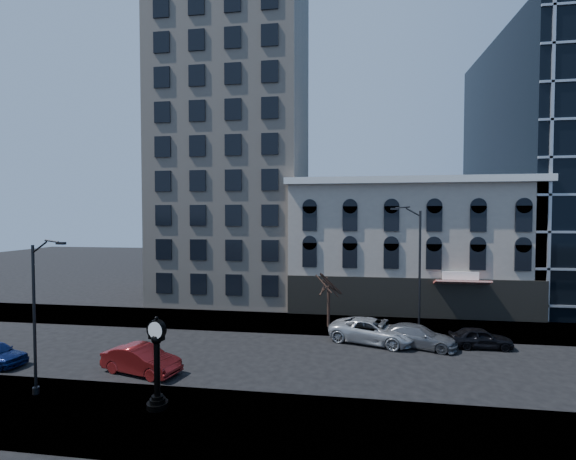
# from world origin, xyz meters

# --- Properties ---
(ground) EXTENTS (160.00, 160.00, 0.00)m
(ground) POSITION_xyz_m (0.00, 0.00, 0.00)
(ground) COLOR black
(ground) RESTS_ON ground
(sidewalk_far) EXTENTS (160.00, 6.00, 0.12)m
(sidewalk_far) POSITION_xyz_m (0.00, 8.00, 0.06)
(sidewalk_far) COLOR gray
(sidewalk_far) RESTS_ON ground
(sidewalk_near) EXTENTS (160.00, 6.00, 0.12)m
(sidewalk_near) POSITION_xyz_m (0.00, -8.00, 0.06)
(sidewalk_near) COLOR gray
(sidewalk_near) RESTS_ON ground
(cream_tower) EXTENTS (15.90, 15.40, 42.50)m
(cream_tower) POSITION_xyz_m (-6.11, 18.88, 19.32)
(cream_tower) COLOR #C5B29E
(cream_tower) RESTS_ON ground
(victorian_row) EXTENTS (22.60, 11.19, 12.50)m
(victorian_row) POSITION_xyz_m (12.00, 15.89, 6.00)
(victorian_row) COLOR #B3A393
(victorian_row) RESTS_ON ground
(street_clock) EXTENTS (0.97, 0.97, 4.28)m
(street_clock) POSITION_xyz_m (-2.52, -7.27, 2.06)
(street_clock) COLOR black
(street_clock) RESTS_ON sidewalk_near
(street_lamp_near) EXTENTS (2.02, 0.64, 7.89)m
(street_lamp_near) POSITION_xyz_m (-8.63, -6.92, 6.08)
(street_lamp_near) COLOR black
(street_lamp_near) RESTS_ON sidewalk_near
(street_lamp_far) EXTENTS (2.55, 0.47, 9.83)m
(street_lamp_far) POSITION_xyz_m (11.08, 6.64, 7.54)
(street_lamp_far) COLOR black
(street_lamp_far) RESTS_ON sidewalk_far
(bare_tree_far) EXTENTS (3.08, 3.08, 5.29)m
(bare_tree_far) POSITION_xyz_m (4.87, 7.04, 4.11)
(bare_tree_far) COLOR #322119
(bare_tree_far) RESTS_ON sidewalk_far
(car_near_b) EXTENTS (4.95, 2.74, 1.54)m
(car_near_b) POSITION_xyz_m (-5.46, -3.37, 0.77)
(car_near_b) COLOR maroon
(car_near_b) RESTS_ON ground
(car_far_a) EXTENTS (6.52, 4.47, 1.66)m
(car_far_a) POSITION_xyz_m (8.05, 3.97, 0.83)
(car_far_a) COLOR #A5A8AD
(car_far_a) RESTS_ON ground
(car_far_b) EXTENTS (5.50, 3.58, 1.48)m
(car_far_b) POSITION_xyz_m (11.12, 3.46, 0.74)
(car_far_b) COLOR #595B60
(car_far_b) RESTS_ON ground
(car_far_c) EXTENTS (4.09, 1.72, 1.38)m
(car_far_c) POSITION_xyz_m (15.31, 3.84, 0.69)
(car_far_c) COLOR black
(car_far_c) RESTS_ON ground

